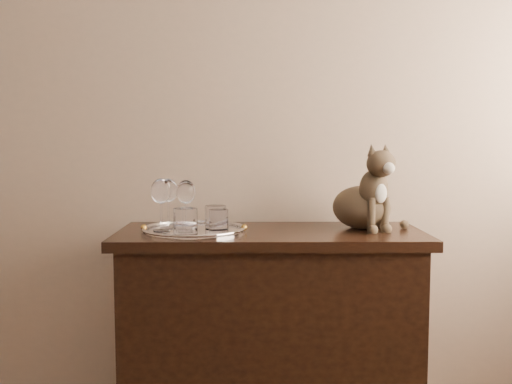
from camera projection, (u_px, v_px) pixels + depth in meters
wall_back at (132, 107)px, 2.50m from camera, size 4.00×0.10×2.70m
sideboard at (270, 336)px, 2.28m from camera, size 1.20×0.50×0.85m
tray at (194, 231)px, 2.22m from camera, size 0.40×0.40×0.01m
wine_glass_a at (168, 203)px, 2.26m from camera, size 0.07×0.07×0.20m
wine_glass_c at (161, 205)px, 2.18m from camera, size 0.08×0.08×0.20m
wine_glass_d at (186, 205)px, 2.20m from camera, size 0.07×0.07×0.20m
tumbler_a at (219, 220)px, 2.18m from camera, size 0.07×0.07×0.08m
tumbler_b at (185, 222)px, 2.09m from camera, size 0.09×0.09×0.10m
tumbler_c at (216, 217)px, 2.23m from camera, size 0.08×0.08×0.09m
cat at (362, 186)px, 2.30m from camera, size 0.43×0.42×0.34m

